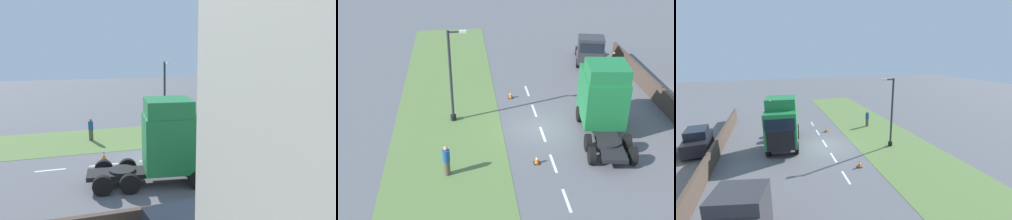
{
  "view_description": "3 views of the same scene",
  "coord_description": "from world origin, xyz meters",
  "views": [
    {
      "loc": [
        20.04,
        -5.72,
        7.28
      ],
      "look_at": [
        -1.33,
        0.76,
        3.04
      ],
      "focal_mm": 35.0,
      "sensor_mm": 36.0,
      "label": 1
    },
    {
      "loc": [
        -4.87,
        -23.11,
        13.95
      ],
      "look_at": [
        -2.57,
        -2.61,
        2.92
      ],
      "focal_mm": 45.0,
      "sensor_mm": 36.0,
      "label": 2
    },
    {
      "loc": [
        4.43,
        18.79,
        8.22
      ],
      "look_at": [
        -2.15,
        -1.32,
        2.94
      ],
      "focal_mm": 24.0,
      "sensor_mm": 36.0,
      "label": 3
    }
  ],
  "objects": [
    {
      "name": "traffic_cone_trailing",
      "position": [
        -1.41,
        4.65,
        0.28
      ],
      "size": [
        0.36,
        0.36,
        0.58
      ],
      "color": "black",
      "rests_on": "ground"
    },
    {
      "name": "boundary_wall",
      "position": [
        9.0,
        0.0,
        0.72
      ],
      "size": [
        0.25,
        24.0,
        1.44
      ],
      "color": "#4C3D33",
      "rests_on": "ground"
    },
    {
      "name": "lane_markings",
      "position": [
        0.0,
        -0.7,
        0.0
      ],
      "size": [
        0.16,
        14.6,
        0.0
      ],
      "color": "white",
      "rests_on": "ground"
    },
    {
      "name": "grass_verge",
      "position": [
        -6.0,
        0.0,
        0.01
      ],
      "size": [
        7.0,
        44.0,
        0.01
      ],
      "color": "#607F42",
      "rests_on": "ground"
    },
    {
      "name": "ground_plane",
      "position": [
        0.0,
        0.0,
        0.0
      ],
      "size": [
        120.0,
        120.0,
        0.0
      ],
      "primitive_type": "plane",
      "color": "slate",
      "rests_on": "ground"
    },
    {
      "name": "traffic_cone_lead",
      "position": [
        -0.93,
        -3.78,
        0.28
      ],
      "size": [
        0.36,
        0.36,
        0.58
      ],
      "color": "black",
      "rests_on": "ground"
    },
    {
      "name": "pedestrian",
      "position": [
        -5.97,
        -4.26,
        0.9
      ],
      "size": [
        0.39,
        0.39,
        1.82
      ],
      "color": "brown",
      "rests_on": "ground"
    },
    {
      "name": "lamp_post",
      "position": [
        -5.56,
        1.77,
        2.79
      ],
      "size": [
        1.31,
        0.38,
        6.22
      ],
      "color": "black",
      "rests_on": "ground"
    },
    {
      "name": "lorry_cab",
      "position": [
        3.76,
        -0.5,
        2.33
      ],
      "size": [
        3.37,
        7.0,
        4.78
      ],
      "rotation": [
        0.0,
        0.0,
        -0.12
      ],
      "color": "black",
      "rests_on": "ground"
    }
  ]
}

